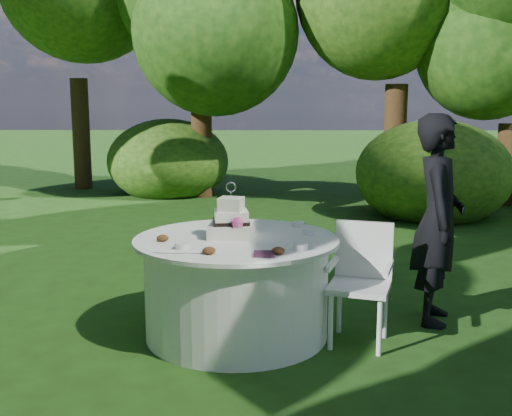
{
  "coord_description": "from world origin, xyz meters",
  "views": [
    {
      "loc": [
        0.24,
        -4.44,
        1.76
      ],
      "look_at": [
        0.15,
        0.0,
        1.0
      ],
      "focal_mm": 42.0,
      "sensor_mm": 36.0,
      "label": 1
    }
  ],
  "objects_px": {
    "table": "(237,286)",
    "chair": "(361,274)",
    "guest": "(438,220)",
    "napkins": "(264,254)",
    "cake": "(231,222)"
  },
  "relations": [
    {
      "from": "table",
      "to": "chair",
      "type": "bearing_deg",
      "value": -5.75
    },
    {
      "from": "guest",
      "to": "table",
      "type": "bearing_deg",
      "value": 116.23
    },
    {
      "from": "napkins",
      "to": "cake",
      "type": "xyz_separation_m",
      "value": [
        -0.25,
        0.57,
        0.1
      ]
    },
    {
      "from": "guest",
      "to": "napkins",
      "type": "bearing_deg",
      "value": 136.44
    },
    {
      "from": "guest",
      "to": "cake",
      "type": "distance_m",
      "value": 1.68
    },
    {
      "from": "guest",
      "to": "chair",
      "type": "xyz_separation_m",
      "value": [
        -0.67,
        -0.43,
        -0.33
      ]
    },
    {
      "from": "cake",
      "to": "chair",
      "type": "distance_m",
      "value": 1.05
    },
    {
      "from": "guest",
      "to": "cake",
      "type": "xyz_separation_m",
      "value": [
        -1.65,
        -0.31,
        0.03
      ]
    },
    {
      "from": "napkins",
      "to": "chair",
      "type": "height_order",
      "value": "chair"
    },
    {
      "from": "guest",
      "to": "cake",
      "type": "height_order",
      "value": "guest"
    },
    {
      "from": "napkins",
      "to": "guest",
      "type": "bearing_deg",
      "value": 31.92
    },
    {
      "from": "napkins",
      "to": "guest",
      "type": "relative_size",
      "value": 0.08
    },
    {
      "from": "napkins",
      "to": "table",
      "type": "height_order",
      "value": "napkins"
    },
    {
      "from": "table",
      "to": "napkins",
      "type": "bearing_deg",
      "value": -68.09
    },
    {
      "from": "table",
      "to": "chair",
      "type": "distance_m",
      "value": 0.95
    }
  ]
}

